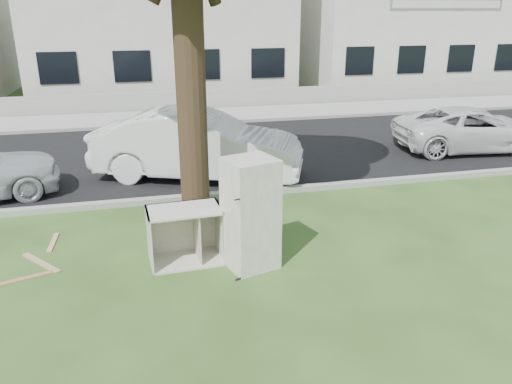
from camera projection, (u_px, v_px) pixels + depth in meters
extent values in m
plane|color=#28491A|center=(235.00, 251.00, 8.07)|extent=(120.00, 120.00, 0.00)
cube|color=black|center=(192.00, 153.00, 13.54)|extent=(120.00, 7.00, 0.01)
cube|color=gray|center=(212.00, 199.00, 10.30)|extent=(120.00, 0.18, 0.12)
cube|color=gray|center=(179.00, 126.00, 16.79)|extent=(120.00, 0.18, 0.12)
cube|color=gray|center=(175.00, 117.00, 18.11)|extent=(120.00, 2.80, 0.01)
cube|color=gray|center=(171.00, 101.00, 19.45)|extent=(120.00, 0.15, 0.70)
cylinder|color=black|center=(190.00, 75.00, 8.73)|extent=(0.54, 0.54, 5.20)
cube|color=silver|center=(159.00, 12.00, 22.81)|extent=(11.00, 8.00, 7.20)
cube|color=silver|center=(396.00, 18.00, 25.57)|extent=(10.00, 8.00, 6.60)
cube|color=beige|center=(251.00, 214.00, 7.33)|extent=(0.85, 0.82, 1.69)
cube|color=beige|center=(185.00, 235.00, 7.60)|extent=(1.14, 0.74, 0.87)
cube|color=olive|center=(7.00, 283.00, 7.09)|extent=(1.21, 0.48, 0.02)
cube|color=tan|center=(41.00, 263.00, 7.66)|extent=(0.67, 0.81, 0.02)
cube|color=tan|center=(53.00, 242.00, 8.33)|extent=(0.11, 0.73, 0.02)
imported|color=silver|center=(198.00, 145.00, 11.36)|extent=(5.00, 3.28, 1.56)
imported|color=silver|center=(473.00, 129.00, 13.70)|extent=(4.42, 2.42, 1.18)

